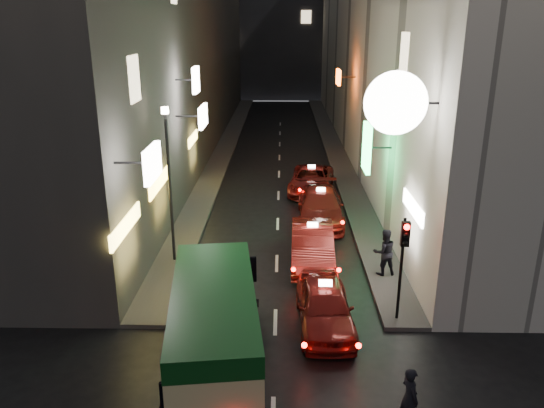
# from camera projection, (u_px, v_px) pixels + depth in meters

# --- Properties ---
(building_left) EXTENTS (7.43, 52.15, 18.00)m
(building_left) POSITION_uv_depth(u_px,v_px,m) (171.00, 28.00, 38.80)
(building_left) COLOR #373532
(building_left) RESTS_ON ground
(building_right) EXTENTS (8.30, 52.00, 18.00)m
(building_right) POSITION_uv_depth(u_px,v_px,m) (390.00, 28.00, 38.51)
(building_right) COLOR beige
(building_right) RESTS_ON ground
(building_far) EXTENTS (30.00, 10.00, 22.00)m
(building_far) POSITION_uv_depth(u_px,v_px,m) (281.00, 9.00, 68.28)
(building_far) COLOR #2F2F34
(building_far) RESTS_ON ground
(sidewalk_left) EXTENTS (1.50, 52.00, 0.15)m
(sidewalk_left) POSITION_uv_depth(u_px,v_px,m) (226.00, 147.00, 41.64)
(sidewalk_left) COLOR #403E3B
(sidewalk_left) RESTS_ON ground
(sidewalk_right) EXTENTS (1.50, 52.00, 0.15)m
(sidewalk_right) POSITION_uv_depth(u_px,v_px,m) (334.00, 148.00, 41.48)
(sidewalk_right) COLOR #403E3B
(sidewalk_right) RESTS_ON ground
(minibus) EXTENTS (2.94, 6.48, 2.69)m
(minibus) POSITION_uv_depth(u_px,v_px,m) (214.00, 322.00, 14.31)
(minibus) COLOR #D1C083
(minibus) RESTS_ON ground
(taxi_near) EXTENTS (2.36, 5.41, 1.87)m
(taxi_near) POSITION_uv_depth(u_px,v_px,m) (325.00, 302.00, 16.99)
(taxi_near) COLOR maroon
(taxi_near) RESTS_ON ground
(taxi_second) EXTENTS (2.51, 5.83, 2.01)m
(taxi_second) POSITION_uv_depth(u_px,v_px,m) (312.00, 242.00, 21.51)
(taxi_second) COLOR maroon
(taxi_second) RESTS_ON ground
(taxi_third) EXTENTS (2.54, 5.81, 2.00)m
(taxi_third) POSITION_uv_depth(u_px,v_px,m) (320.00, 204.00, 26.04)
(taxi_third) COLOR maroon
(taxi_third) RESTS_ON ground
(taxi_far) EXTENTS (2.84, 5.54, 1.86)m
(taxi_far) POSITION_uv_depth(u_px,v_px,m) (311.00, 178.00, 30.61)
(taxi_far) COLOR maroon
(taxi_far) RESTS_ON ground
(pedestrian_crossing) EXTENTS (0.57, 0.69, 1.82)m
(pedestrian_crossing) POSITION_uv_depth(u_px,v_px,m) (410.00, 394.00, 12.73)
(pedestrian_crossing) COLOR black
(pedestrian_crossing) RESTS_ON ground
(pedestrian_sidewalk) EXTENTS (0.86, 0.62, 2.09)m
(pedestrian_sidewalk) POSITION_uv_depth(u_px,v_px,m) (384.00, 249.00, 20.15)
(pedestrian_sidewalk) COLOR black
(pedestrian_sidewalk) RESTS_ON sidewalk_right
(traffic_light) EXTENTS (0.26, 0.43, 3.50)m
(traffic_light) POSITION_uv_depth(u_px,v_px,m) (404.00, 249.00, 16.50)
(traffic_light) COLOR black
(traffic_light) RESTS_ON sidewalk_right
(lamp_post) EXTENTS (0.28, 0.28, 6.22)m
(lamp_post) POSITION_uv_depth(u_px,v_px,m) (169.00, 175.00, 20.59)
(lamp_post) COLOR black
(lamp_post) RESTS_ON sidewalk_left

